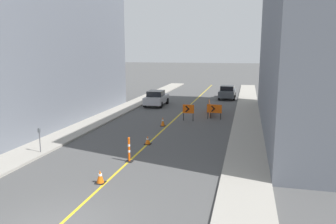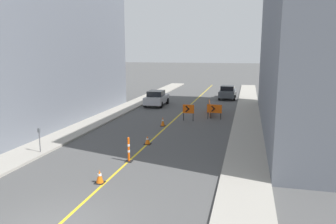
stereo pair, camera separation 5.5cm
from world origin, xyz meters
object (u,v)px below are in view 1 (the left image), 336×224
Objects in this scene: delineator_post_front at (129,151)px; parked_car_curb_near at (156,98)px; traffic_cone_third at (163,122)px; arrow_barricade_primary at (188,110)px; parking_meter_near_curb at (39,135)px; traffic_cone_second at (148,140)px; parked_car_curb_mid at (227,92)px; arrow_barricade_secondary at (214,109)px; traffic_cone_nearest at (100,177)px.

parked_car_curb_near is at bearing 101.13° from delineator_post_front.
traffic_cone_third is 0.52× the size of arrow_barricade_primary.
delineator_post_front is 0.94× the size of parking_meter_near_curb.
delineator_post_front is at bearing -81.05° from parked_car_curb_near.
arrow_barricade_primary reaches higher than traffic_cone_second.
delineator_post_front is 24.49m from parked_car_curb_mid.
arrow_barricade_secondary is (3.19, 11.70, 0.30)m from delineator_post_front.
arrow_barricade_primary is 12.43m from parking_meter_near_curb.
parked_car_curb_near is 17.46m from parking_meter_near_curb.
parked_car_curb_near is (-6.61, 5.67, -0.07)m from arrow_barricade_secondary.
traffic_cone_second is 0.40× the size of arrow_barricade_primary.
arrow_barricade_primary is at bearing 83.65° from delineator_post_front.
arrow_barricade_primary is at bearing -98.73° from parked_car_curb_mid.
arrow_barricade_secondary is 12.55m from parked_car_curb_mid.
arrow_barricade_secondary reaches higher than traffic_cone_third.
parked_car_curb_near and parked_car_curb_mid have the same top height.
arrow_barricade_secondary reaches higher than traffic_cone_nearest.
parked_car_curb_near is at bearing 108.64° from traffic_cone_third.
traffic_cone_third is at bearing 90.61° from traffic_cone_nearest.
arrow_barricade_primary reaches higher than traffic_cone_nearest.
parked_car_curb_near reaches higher than traffic_cone_second.
arrow_barricade_primary is (1.55, 2.34, 0.58)m from traffic_cone_third.
arrow_barricade_primary is 0.96× the size of parking_meter_near_curb.
traffic_cone_nearest reaches higher than traffic_cone_second.
traffic_cone_third is at bearing 59.77° from parking_meter_near_curb.
parked_car_curb_mid is at bearing 42.71° from parked_car_curb_near.
parked_car_curb_near is at bearing 103.59° from traffic_cone_second.
traffic_cone_third is at bearing -73.53° from parked_car_curb_near.
delineator_post_front is 12.13m from arrow_barricade_secondary.
parked_car_curb_mid is at bearing 82.18° from traffic_cone_nearest.
traffic_cone_nearest is 6.23m from traffic_cone_second.
arrow_barricade_secondary is at bearing -90.46° from parked_car_curb_mid.
parking_meter_near_curb is at bearing -120.23° from traffic_cone_third.
arrow_barricade_primary is at bearing 56.62° from traffic_cone_third.
traffic_cone_second is 21.25m from parked_car_curb_mid.
traffic_cone_second is 14.49m from parked_car_curb_near.
traffic_cone_second is 9.02m from arrow_barricade_secondary.
parked_car_curb_near reaches higher than delineator_post_front.
parked_car_curb_near is at bearing 125.10° from arrow_barricade_primary.
parked_car_curb_near is (-4.60, 6.71, -0.13)m from arrow_barricade_primary.
parked_car_curb_near is 9.75m from parked_car_curb_mid.
delineator_post_front reaches higher than arrow_barricade_secondary.
delineator_post_front is at bearing 85.33° from traffic_cone_nearest.
parked_car_curb_near is at bearing 84.11° from parking_meter_near_curb.
traffic_cone_third is 4.94m from arrow_barricade_secondary.
traffic_cone_third is 0.55× the size of arrow_barricade_secondary.
delineator_post_front is (0.01, -3.29, 0.31)m from traffic_cone_second.
parking_meter_near_curb is (-5.20, -0.00, 0.54)m from delineator_post_front.
delineator_post_front is 5.23m from parking_meter_near_curb.
arrow_barricade_primary is 1.06× the size of arrow_barricade_secondary.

